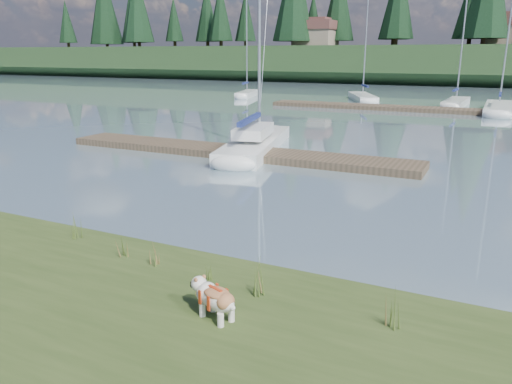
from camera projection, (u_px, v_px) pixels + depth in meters
The scene contains 22 objects.
ground at pixel (410, 111), 37.96m from camera, with size 200.00×200.00×0.00m, color #7D97A5.
ridge at pixel (460, 65), 74.52m from camera, with size 200.00×20.00×5.00m, color #1C3118.
bulldog at pixel (215, 297), 7.51m from camera, with size 0.95×0.59×0.56m.
sailboat_main at pixel (259, 139), 23.01m from camera, with size 3.85×9.24×13.03m.
dock_near at pixel (232, 152), 21.43m from camera, with size 16.00×2.00×0.30m, color #4C3D2C.
dock_far at pixel (438, 110), 37.08m from camera, with size 26.00×2.20×0.30m, color #4C3D2C.
sailboat_bg_0 at pixel (248, 93), 50.29m from camera, with size 2.84×6.48×9.43m.
sailboat_bg_1 at pixel (361, 96), 46.58m from camera, with size 4.73×8.03×12.04m.
sailboat_bg_2 at pixel (457, 102), 41.53m from camera, with size 1.78×7.45×11.16m.
sailboat_bg_3 at pixel (499, 107), 37.67m from camera, with size 1.87×9.36×13.59m.
weed_0 at pixel (123, 247), 9.82m from camera, with size 0.17×0.14×0.49m.
weed_1 at pixel (154, 255), 9.46m from camera, with size 0.17×0.14×0.49m.
weed_2 at pixel (260, 277), 8.26m from camera, with size 0.17×0.14×0.74m.
weed_3 at pixel (78, 228), 10.81m from camera, with size 0.17×0.14×0.58m.
weed_4 at pixel (212, 271), 8.85m from camera, with size 0.17×0.14×0.40m.
weed_5 at pixel (393, 309), 7.30m from camera, with size 0.17×0.14×0.68m.
mud_lip at pixel (158, 257), 10.59m from camera, with size 60.00×0.50×0.14m, color #33281C.
conifer_0 at pixel (137, 5), 89.80m from camera, with size 5.72×5.72×14.15m.
conifer_1 at pixel (221, 11), 87.30m from camera, with size 4.40×4.40×11.30m.
conifer_3 at pixel (396, 1), 75.38m from camera, with size 4.84×4.84×12.25m.
house_0 at pixel (315, 33), 79.91m from camera, with size 6.30×5.30×4.65m.
house_1 at pixel (510, 30), 68.96m from camera, with size 6.30×5.30×4.65m.
Camera 1 is at (6.17, -9.52, 4.25)m, focal length 35.00 mm.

